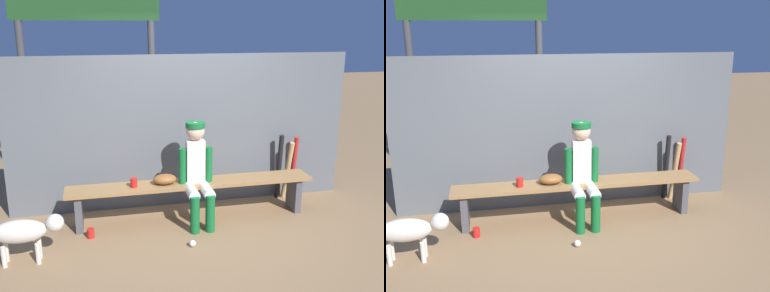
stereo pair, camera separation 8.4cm
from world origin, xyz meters
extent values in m
plane|color=olive|center=(0.00, 0.00, 0.00)|extent=(30.00, 30.00, 0.00)
cube|color=#595E63|center=(0.00, 0.51, 0.98)|extent=(4.41, 0.03, 1.96)
cube|color=olive|center=(0.00, 0.00, 0.46)|extent=(2.99, 0.36, 0.04)
cube|color=#4C4C51|center=(-1.34, 0.00, 0.22)|extent=(0.08, 0.29, 0.44)
cube|color=#4C4C51|center=(1.34, 0.00, 0.22)|extent=(0.08, 0.29, 0.44)
cube|color=silver|center=(0.04, 0.00, 0.74)|extent=(0.22, 0.13, 0.52)
sphere|color=beige|center=(0.04, 0.00, 1.11)|extent=(0.22, 0.22, 0.22)
cylinder|color=#14662D|center=(0.04, 0.00, 1.19)|extent=(0.23, 0.23, 0.06)
cylinder|color=silver|center=(-0.05, -0.19, 0.44)|extent=(0.13, 0.38, 0.13)
cylinder|color=#14662D|center=(-0.05, -0.38, 0.22)|extent=(0.11, 0.11, 0.44)
cylinder|color=#14662D|center=(-0.12, -0.02, 0.69)|extent=(0.09, 0.09, 0.44)
cylinder|color=silver|center=(0.13, -0.19, 0.44)|extent=(0.13, 0.38, 0.13)
cylinder|color=#14662D|center=(0.13, -0.38, 0.22)|extent=(0.11, 0.11, 0.44)
cylinder|color=#14662D|center=(0.20, -0.02, 0.69)|extent=(0.09, 0.09, 0.44)
ellipsoid|color=brown|center=(-0.33, 0.00, 0.54)|extent=(0.28, 0.20, 0.12)
cylinder|color=black|center=(1.30, 0.39, 0.45)|extent=(0.07, 0.15, 0.91)
cylinder|color=tan|center=(1.40, 0.34, 0.41)|extent=(0.10, 0.22, 0.82)
cylinder|color=#B22323|center=(1.51, 0.40, 0.43)|extent=(0.09, 0.16, 0.87)
sphere|color=white|center=(-0.15, -0.69, 0.04)|extent=(0.07, 0.07, 0.07)
cylinder|color=red|center=(-1.22, -0.25, 0.06)|extent=(0.08, 0.08, 0.11)
cylinder|color=red|center=(-0.70, -0.03, 0.54)|extent=(0.08, 0.08, 0.11)
cylinder|color=#3F3F42|center=(-2.04, 1.60, 1.18)|extent=(0.10, 0.10, 2.37)
cylinder|color=#3F3F42|center=(-0.25, 1.60, 1.18)|extent=(0.10, 0.10, 2.37)
ellipsoid|color=beige|center=(-1.89, -0.64, 0.34)|extent=(0.52, 0.20, 0.24)
sphere|color=beige|center=(-1.55, -0.64, 0.40)|extent=(0.18, 0.18, 0.18)
cylinder|color=beige|center=(-1.73, -0.58, 0.11)|extent=(0.05, 0.05, 0.22)
cylinder|color=beige|center=(-1.73, -0.70, 0.11)|extent=(0.05, 0.05, 0.22)
cylinder|color=beige|center=(-2.05, -0.58, 0.11)|extent=(0.05, 0.05, 0.22)
cylinder|color=beige|center=(-2.05, -0.70, 0.11)|extent=(0.05, 0.05, 0.22)
camera|label=1|loc=(-1.08, -4.84, 2.31)|focal=40.84mm
camera|label=2|loc=(-0.99, -4.86, 2.31)|focal=40.84mm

